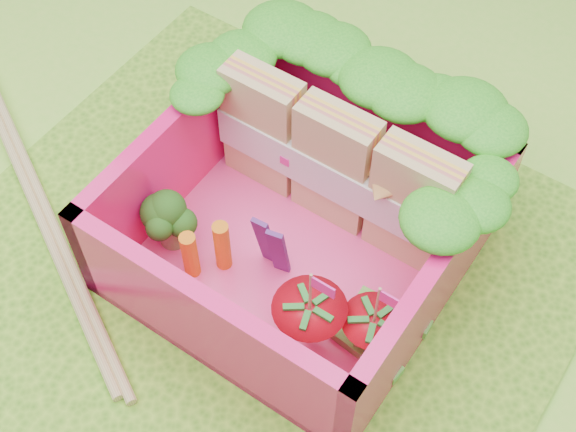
% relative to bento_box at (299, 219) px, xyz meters
% --- Properties ---
extents(ground, '(14.00, 14.00, 0.00)m').
position_rel_bento_box_xyz_m(ground, '(-0.11, -0.28, -0.31)').
color(ground, '#8ADC3E').
rests_on(ground, ground).
extents(placemat, '(2.60, 2.60, 0.03)m').
position_rel_bento_box_xyz_m(placemat, '(-0.11, -0.28, -0.29)').
color(placemat, '#4D8F20').
rests_on(placemat, ground).
extents(bento_floor, '(1.30, 1.30, 0.05)m').
position_rel_bento_box_xyz_m(bento_floor, '(0.00, 0.00, -0.25)').
color(bento_floor, '#FA3F8E').
rests_on(bento_floor, placemat).
extents(bento_box, '(1.30, 1.30, 0.55)m').
position_rel_bento_box_xyz_m(bento_box, '(0.00, 0.00, 0.00)').
color(bento_box, '#F5146A').
rests_on(bento_box, placemat).
extents(lettuce_ruffle, '(1.43, 0.76, 0.11)m').
position_rel_bento_box_xyz_m(lettuce_ruffle, '(0.00, 0.47, 0.33)').
color(lettuce_ruffle, '#1C8919').
rests_on(lettuce_ruffle, bento_box).
extents(sandwich_stack, '(1.10, 0.18, 0.61)m').
position_rel_bento_box_xyz_m(sandwich_stack, '(0.01, 0.27, 0.07)').
color(sandwich_stack, tan).
rests_on(sandwich_stack, bento_floor).
extents(broccoli, '(0.33, 0.33, 0.26)m').
position_rel_bento_box_xyz_m(broccoli, '(-0.48, -0.27, -0.04)').
color(broccoli, '#6BA750').
rests_on(broccoli, bento_floor).
extents(carrot_sticks, '(0.16, 0.18, 0.28)m').
position_rel_bento_box_xyz_m(carrot_sticks, '(-0.26, -0.29, -0.09)').
color(carrot_sticks, orange).
rests_on(carrot_sticks, bento_floor).
extents(purple_wedges, '(0.15, 0.04, 0.38)m').
position_rel_bento_box_xyz_m(purple_wedges, '(-0.03, -0.16, -0.04)').
color(purple_wedges, '#531B61').
rests_on(purple_wedges, bento_floor).
extents(strawberry_left, '(0.29, 0.29, 0.53)m').
position_rel_bento_box_xyz_m(strawberry_left, '(0.28, -0.35, -0.08)').
color(strawberry_left, red).
rests_on(strawberry_left, bento_floor).
extents(strawberry_right, '(0.25, 0.25, 0.49)m').
position_rel_bento_box_xyz_m(strawberry_right, '(0.50, -0.24, -0.09)').
color(strawberry_right, red).
rests_on(strawberry_right, bento_floor).
extents(snap_peas, '(0.33, 0.31, 0.05)m').
position_rel_bento_box_xyz_m(snap_peas, '(0.50, -0.16, -0.20)').
color(snap_peas, '#4D9E31').
rests_on(snap_peas, bento_floor).
extents(chopsticks, '(2.09, 1.11, 0.05)m').
position_rel_bento_box_xyz_m(chopsticks, '(-1.18, -0.42, -0.25)').
color(chopsticks, tan).
rests_on(chopsticks, placemat).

